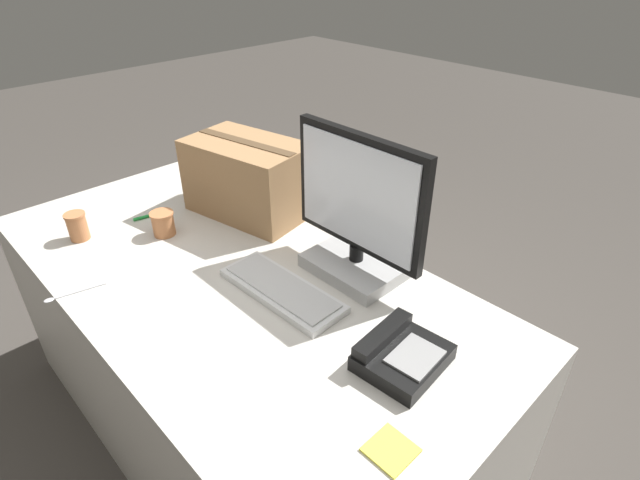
{
  "coord_description": "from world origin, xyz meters",
  "views": [
    {
      "loc": [
        1.12,
        -0.69,
        1.66
      ],
      "look_at": [
        0.23,
        0.17,
        0.89
      ],
      "focal_mm": 28.0,
      "sensor_mm": 36.0,
      "label": 1
    }
  ],
  "objects_px": {
    "keyboard": "(282,290)",
    "paper_cup_left": "(77,226)",
    "monitor": "(358,220)",
    "cardboard_box": "(248,178)",
    "sticky_note_pad": "(391,450)",
    "desk_phone": "(401,354)",
    "spoon": "(67,295)",
    "paper_cup_right": "(163,223)",
    "pen_marker": "(151,215)"
  },
  "relations": [
    {
      "from": "monitor",
      "to": "spoon",
      "type": "xyz_separation_m",
      "value": [
        -0.5,
        -0.71,
        -0.18
      ]
    },
    {
      "from": "pen_marker",
      "to": "spoon",
      "type": "bearing_deg",
      "value": 44.67
    },
    {
      "from": "monitor",
      "to": "pen_marker",
      "type": "xyz_separation_m",
      "value": [
        -0.77,
        -0.3,
        -0.18
      ]
    },
    {
      "from": "spoon",
      "to": "sticky_note_pad",
      "type": "bearing_deg",
      "value": 118.8
    },
    {
      "from": "monitor",
      "to": "paper_cup_right",
      "type": "bearing_deg",
      "value": -152.48
    },
    {
      "from": "cardboard_box",
      "to": "sticky_note_pad",
      "type": "xyz_separation_m",
      "value": [
        1.03,
        -0.42,
        -0.14
      ]
    },
    {
      "from": "keyboard",
      "to": "paper_cup_left",
      "type": "height_order",
      "value": "paper_cup_left"
    },
    {
      "from": "keyboard",
      "to": "sticky_note_pad",
      "type": "distance_m",
      "value": 0.59
    },
    {
      "from": "paper_cup_left",
      "to": "cardboard_box",
      "type": "distance_m",
      "value": 0.61
    },
    {
      "from": "monitor",
      "to": "sticky_note_pad",
      "type": "bearing_deg",
      "value": -40.84
    },
    {
      "from": "desk_phone",
      "to": "spoon",
      "type": "distance_m",
      "value": 0.98
    },
    {
      "from": "keyboard",
      "to": "monitor",
      "type": "bearing_deg",
      "value": 71.83
    },
    {
      "from": "keyboard",
      "to": "cardboard_box",
      "type": "distance_m",
      "value": 0.55
    },
    {
      "from": "sticky_note_pad",
      "to": "paper_cup_right",
      "type": "bearing_deg",
      "value": 174.88
    },
    {
      "from": "monitor",
      "to": "pen_marker",
      "type": "relative_size",
      "value": 3.56
    },
    {
      "from": "monitor",
      "to": "pen_marker",
      "type": "bearing_deg",
      "value": -158.99
    },
    {
      "from": "desk_phone",
      "to": "cardboard_box",
      "type": "distance_m",
      "value": 0.92
    },
    {
      "from": "desk_phone",
      "to": "sticky_note_pad",
      "type": "height_order",
      "value": "desk_phone"
    },
    {
      "from": "desk_phone",
      "to": "paper_cup_left",
      "type": "distance_m",
      "value": 1.19
    },
    {
      "from": "pen_marker",
      "to": "paper_cup_right",
      "type": "bearing_deg",
      "value": 91.73
    },
    {
      "from": "sticky_note_pad",
      "to": "pen_marker",
      "type": "bearing_deg",
      "value": 174.27
    },
    {
      "from": "monitor",
      "to": "spoon",
      "type": "relative_size",
      "value": 2.74
    },
    {
      "from": "pen_marker",
      "to": "paper_cup_left",
      "type": "bearing_deg",
      "value": 5.89
    },
    {
      "from": "spoon",
      "to": "cardboard_box",
      "type": "height_order",
      "value": "cardboard_box"
    },
    {
      "from": "desk_phone",
      "to": "keyboard",
      "type": "bearing_deg",
      "value": 179.44
    },
    {
      "from": "keyboard",
      "to": "paper_cup_right",
      "type": "relative_size",
      "value": 4.79
    },
    {
      "from": "paper_cup_left",
      "to": "spoon",
      "type": "bearing_deg",
      "value": -28.25
    },
    {
      "from": "paper_cup_right",
      "to": "sticky_note_pad",
      "type": "height_order",
      "value": "paper_cup_right"
    },
    {
      "from": "pen_marker",
      "to": "sticky_note_pad",
      "type": "bearing_deg",
      "value": 96.15
    },
    {
      "from": "monitor",
      "to": "pen_marker",
      "type": "distance_m",
      "value": 0.84
    },
    {
      "from": "keyboard",
      "to": "sticky_note_pad",
      "type": "height_order",
      "value": "keyboard"
    },
    {
      "from": "desk_phone",
      "to": "spoon",
      "type": "relative_size",
      "value": 1.31
    },
    {
      "from": "paper_cup_right",
      "to": "sticky_note_pad",
      "type": "distance_m",
      "value": 1.11
    },
    {
      "from": "desk_phone",
      "to": "cardboard_box",
      "type": "relative_size",
      "value": 0.47
    },
    {
      "from": "desk_phone",
      "to": "sticky_note_pad",
      "type": "distance_m",
      "value": 0.25
    },
    {
      "from": "desk_phone",
      "to": "sticky_note_pad",
      "type": "bearing_deg",
      "value": -60.72
    },
    {
      "from": "cardboard_box",
      "to": "pen_marker",
      "type": "relative_size",
      "value": 3.64
    },
    {
      "from": "monitor",
      "to": "paper_cup_left",
      "type": "distance_m",
      "value": 0.98
    },
    {
      "from": "spoon",
      "to": "desk_phone",
      "type": "bearing_deg",
      "value": 132.96
    },
    {
      "from": "monitor",
      "to": "cardboard_box",
      "type": "xyz_separation_m",
      "value": [
        -0.55,
        0.0,
        -0.05
      ]
    },
    {
      "from": "paper_cup_right",
      "to": "pen_marker",
      "type": "xyz_separation_m",
      "value": [
        -0.15,
        0.03,
        -0.04
      ]
    },
    {
      "from": "paper_cup_right",
      "to": "cardboard_box",
      "type": "relative_size",
      "value": 0.18
    },
    {
      "from": "spoon",
      "to": "pen_marker",
      "type": "xyz_separation_m",
      "value": [
        -0.26,
        0.41,
        0.0
      ]
    },
    {
      "from": "cardboard_box",
      "to": "sticky_note_pad",
      "type": "height_order",
      "value": "cardboard_box"
    },
    {
      "from": "monitor",
      "to": "desk_phone",
      "type": "distance_m",
      "value": 0.43
    },
    {
      "from": "monitor",
      "to": "sticky_note_pad",
      "type": "xyz_separation_m",
      "value": [
        0.49,
        -0.42,
        -0.18
      ]
    },
    {
      "from": "monitor",
      "to": "keyboard",
      "type": "distance_m",
      "value": 0.31
    },
    {
      "from": "paper_cup_left",
      "to": "cardboard_box",
      "type": "bearing_deg",
      "value": 65.72
    },
    {
      "from": "paper_cup_left",
      "to": "pen_marker",
      "type": "bearing_deg",
      "value": 84.01
    },
    {
      "from": "paper_cup_left",
      "to": "sticky_note_pad",
      "type": "relative_size",
      "value": 1.06
    }
  ]
}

